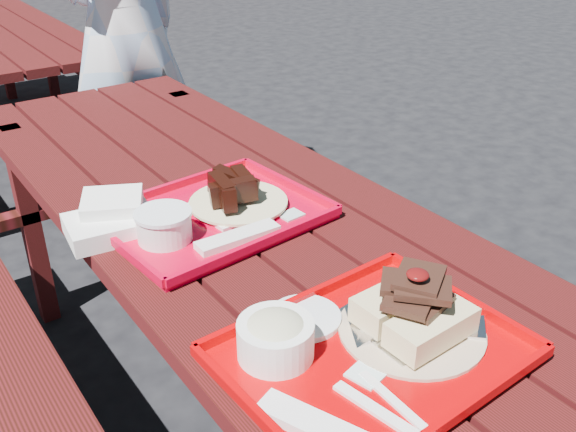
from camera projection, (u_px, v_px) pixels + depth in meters
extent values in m
cube|color=#450D10|center=(133.00, 265.00, 1.36)|extent=(0.14, 2.40, 0.04)
cube|color=#450D10|center=(195.00, 244.00, 1.44)|extent=(0.14, 2.40, 0.04)
cube|color=#450D10|center=(251.00, 225.00, 1.52)|extent=(0.14, 2.40, 0.04)
cube|color=#450D10|center=(302.00, 208.00, 1.60)|extent=(0.14, 2.40, 0.04)
cube|color=#450D10|center=(348.00, 193.00, 1.67)|extent=(0.14, 2.40, 0.04)
cube|color=#450D10|center=(26.00, 425.00, 1.36)|extent=(0.25, 2.40, 0.04)
cube|color=#450D10|center=(414.00, 257.00, 1.96)|extent=(0.25, 2.40, 0.04)
cube|color=#450D10|center=(263.00, 215.00, 2.66)|extent=(0.06, 0.06, 0.42)
cube|color=#450D10|center=(32.00, 229.00, 2.22)|extent=(0.06, 0.06, 0.75)
cube|color=#450D10|center=(186.00, 186.00, 2.53)|extent=(0.06, 0.06, 0.75)
cube|color=#450D10|center=(112.00, 193.00, 2.35)|extent=(1.40, 0.06, 0.04)
cube|color=#450D10|center=(5.00, 21.00, 3.60)|extent=(0.14, 2.40, 0.04)
cube|color=#450D10|center=(32.00, 17.00, 3.68)|extent=(0.14, 2.40, 0.04)
cube|color=#450D10|center=(87.00, 62.00, 3.96)|extent=(0.25, 2.40, 0.04)
cube|color=#450D10|center=(149.00, 135.00, 3.47)|extent=(0.06, 0.06, 0.42)
cube|color=#450D10|center=(51.00, 67.00, 4.67)|extent=(0.06, 0.06, 0.42)
cube|color=#450D10|center=(103.00, 123.00, 3.16)|extent=(0.06, 0.06, 0.75)
cube|color=#450D10|center=(2.00, 47.00, 4.53)|extent=(0.06, 0.06, 0.75)
cube|color=#450D10|center=(40.00, 125.00, 2.98)|extent=(1.40, 0.06, 0.04)
cube|color=#B90003|center=(371.00, 357.00, 1.07)|extent=(0.48, 0.38, 0.01)
cube|color=#B90003|center=(303.00, 298.00, 1.19)|extent=(0.47, 0.03, 0.02)
cube|color=#B90003|center=(459.00, 413.00, 0.93)|extent=(0.47, 0.03, 0.02)
cube|color=#B90003|center=(463.00, 298.00, 1.19)|extent=(0.03, 0.36, 0.02)
cube|color=#B90003|center=(256.00, 413.00, 0.93)|extent=(0.03, 0.36, 0.02)
cylinder|color=tan|center=(411.00, 330.00, 1.11)|extent=(0.26, 0.26, 0.01)
cube|color=beige|center=(431.00, 327.00, 1.07)|extent=(0.16, 0.08, 0.05)
cube|color=beige|center=(396.00, 303.00, 1.13)|extent=(0.16, 0.08, 0.05)
ellipsoid|color=#510A0A|center=(418.00, 268.00, 1.05)|extent=(0.04, 0.04, 0.02)
cylinder|color=white|center=(276.00, 339.00, 1.05)|extent=(0.13, 0.13, 0.06)
ellipsoid|color=beige|center=(275.00, 330.00, 1.04)|extent=(0.11, 0.11, 0.05)
cylinder|color=white|center=(304.00, 318.00, 1.14)|extent=(0.13, 0.13, 0.01)
cube|color=white|center=(325.00, 431.00, 0.91)|extent=(0.12, 0.21, 0.02)
cube|color=white|center=(381.00, 413.00, 0.94)|extent=(0.05, 0.17, 0.01)
cube|color=white|center=(401.00, 408.00, 0.95)|extent=(0.02, 0.18, 0.01)
cube|color=white|center=(366.00, 374.00, 1.02)|extent=(0.06, 0.06, 0.00)
cube|color=red|center=(213.00, 218.00, 1.49)|extent=(0.50, 0.40, 0.01)
cube|color=red|center=(171.00, 186.00, 1.61)|extent=(0.47, 0.05, 0.02)
cube|color=red|center=(261.00, 243.00, 1.36)|extent=(0.47, 0.05, 0.02)
cube|color=red|center=(290.00, 184.00, 1.62)|extent=(0.04, 0.36, 0.02)
cube|color=red|center=(120.00, 246.00, 1.35)|extent=(0.04, 0.36, 0.02)
cube|color=silver|center=(231.00, 207.00, 1.52)|extent=(0.17, 0.17, 0.01)
cylinder|color=beige|center=(238.00, 202.00, 1.53)|extent=(0.24, 0.24, 0.01)
cylinder|color=white|center=(164.00, 227.00, 1.38)|extent=(0.12, 0.12, 0.06)
cylinder|color=white|center=(163.00, 213.00, 1.37)|extent=(0.12, 0.12, 0.01)
cube|color=white|center=(238.00, 237.00, 1.39)|extent=(0.19, 0.05, 0.02)
cube|color=silver|center=(291.00, 215.00, 1.49)|extent=(0.06, 0.05, 0.00)
cube|color=white|center=(112.00, 226.00, 1.43)|extent=(0.21, 0.16, 0.04)
cube|color=white|center=(112.00, 203.00, 1.44)|extent=(0.16, 0.15, 0.04)
imported|color=#BAD8FF|center=(124.00, 28.00, 2.60)|extent=(0.77, 0.64, 1.82)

